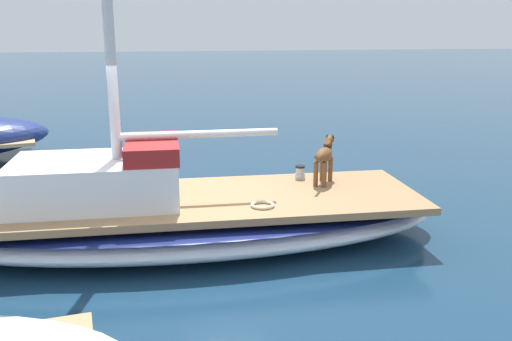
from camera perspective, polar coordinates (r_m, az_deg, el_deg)
name	(u,v)px	position (r m, az deg, el deg)	size (l,w,h in m)	color
ground_plane	(187,242)	(8.08, -7.06, -7.26)	(120.00, 120.00, 0.00)	navy
sailboat_main	(187,220)	(7.96, -7.14, -5.02)	(2.57, 7.25, 0.66)	white
cabin_house	(102,177)	(7.81, -15.51, -0.69)	(1.42, 2.23, 0.84)	silver
dog_brown	(324,156)	(8.48, 7.03, 1.49)	(0.84, 0.56, 0.70)	brown
deck_winch	(300,173)	(8.76, 4.55, -0.21)	(0.16, 0.16, 0.21)	#B7B7BC
coiled_rope	(263,205)	(7.41, 0.67, -3.56)	(0.32, 0.32, 0.04)	beige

